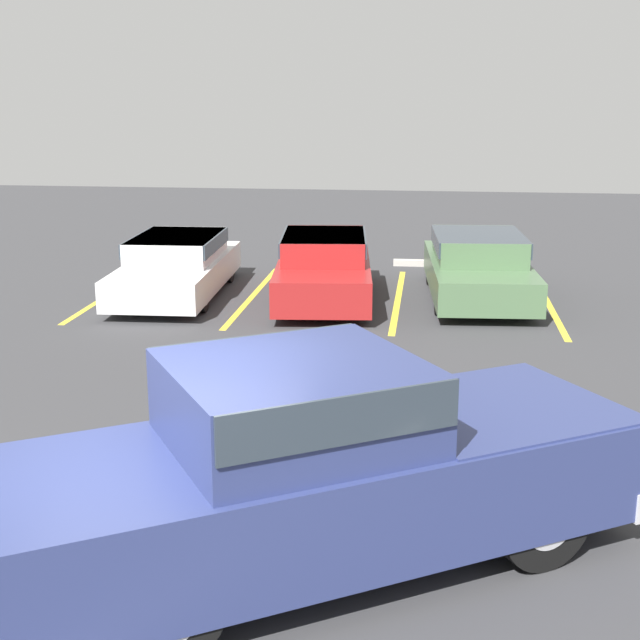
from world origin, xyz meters
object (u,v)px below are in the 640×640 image
parked_sedan_b (324,266)px  parked_sedan_c (478,265)px  parked_sedan_a (177,264)px  wheel_stop_curb (432,263)px  pickup_truck (326,464)px

parked_sedan_b → parked_sedan_c: bearing=93.0°
parked_sedan_a → wheel_stop_curb: size_ratio=2.63×
parked_sedan_a → parked_sedan_b: (2.93, -0.01, 0.04)m
wheel_stop_curb → parked_sedan_a: bearing=-144.1°
pickup_truck → parked_sedan_b: pickup_truck is taller
pickup_truck → parked_sedan_a: (-4.15, 9.92, -0.28)m
parked_sedan_c → wheel_stop_curb: parked_sedan_c is taller
pickup_truck → wheel_stop_curb: (0.86, 13.54, -0.85)m
parked_sedan_b → wheel_stop_curb: size_ratio=2.60×
parked_sedan_b → wheel_stop_curb: 4.23m
parked_sedan_a → parked_sedan_b: 2.93m
pickup_truck → parked_sedan_c: pickup_truck is taller
parked_sedan_a → wheel_stop_curb: bearing=123.6°
parked_sedan_a → wheel_stop_curb: parked_sedan_a is taller
parked_sedan_b → pickup_truck: bearing=1.5°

